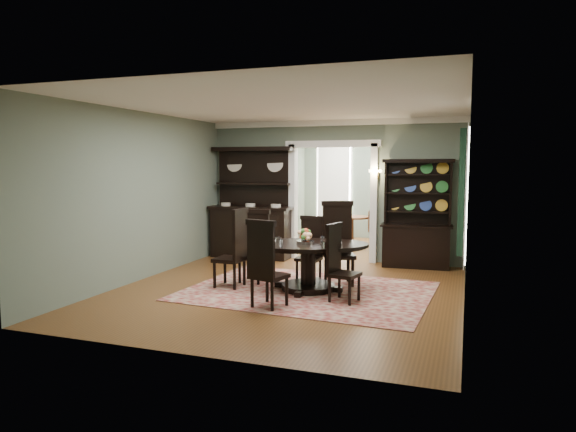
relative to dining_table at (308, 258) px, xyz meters
The scene contains 19 objects.
room 1.09m from the dining_table, 154.58° to the right, with size 5.51×6.01×3.01m.
parlor 5.44m from the dining_table, 93.37° to the left, with size 3.51×3.50×3.01m.
doorway_trim 3.02m from the dining_table, 96.38° to the left, with size 2.08×0.25×2.57m.
right_window 2.70m from the dining_table, 17.20° to the left, with size 0.15×1.47×2.12m.
wall_sconce 3.04m from the dining_table, 76.53° to the left, with size 0.27×0.21×0.21m.
rug 0.54m from the dining_table, 74.38° to the right, with size 3.85×2.89×0.01m, color maroon.
dining_table is the anchor object (origin of this frame).
centerpiece 0.31m from the dining_table, 112.85° to the right, with size 1.43×0.92×0.24m.
chair_far_left 1.14m from the dining_table, 162.67° to the left, with size 0.49×0.45×1.27m.
chair_far_mid 0.72m from the dining_table, 103.74° to the left, with size 0.45×0.42×1.15m.
chair_far_right 0.76m from the dining_table, 62.25° to the left, with size 0.69×0.67×1.44m.
chair_end_left 1.23m from the dining_table, 168.78° to the right, with size 0.48×0.52×1.34m.
chair_end_right 0.81m from the dining_table, 38.29° to the right, with size 0.50×0.52×1.18m.
chair_near 1.29m from the dining_table, 101.76° to the right, with size 0.58×0.56×1.29m.
sideboard 3.29m from the dining_table, 129.59° to the left, with size 1.86×0.67×2.45m.
welsh_dresser 2.98m from the dining_table, 59.99° to the left, with size 1.42×0.58×2.17m.
parlor_table 4.49m from the dining_table, 93.24° to the left, with size 0.85×0.85×0.78m.
parlor_chair_left 4.84m from the dining_table, 101.82° to the left, with size 0.41×0.40×0.95m.
parlor_chair_right 4.40m from the dining_table, 85.48° to the left, with size 0.42×0.40×0.95m.
Camera 1 is at (2.75, -7.74, 2.06)m, focal length 32.00 mm.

